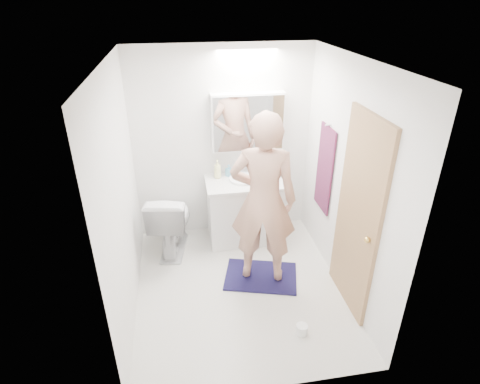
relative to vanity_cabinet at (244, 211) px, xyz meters
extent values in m
plane|color=silver|center=(-0.22, -0.96, -0.39)|extent=(2.50, 2.50, 0.00)
plane|color=white|center=(-0.22, -0.96, 2.01)|extent=(2.50, 2.50, 0.00)
plane|color=white|center=(-0.22, 0.29, 0.81)|extent=(2.50, 0.00, 2.50)
plane|color=white|center=(-0.22, -2.21, 0.81)|extent=(2.50, 0.00, 2.50)
plane|color=white|center=(-1.32, -0.96, 0.81)|extent=(0.00, 2.50, 2.50)
plane|color=white|center=(0.88, -0.96, 0.81)|extent=(0.00, 2.50, 2.50)
cube|color=white|center=(0.00, 0.00, 0.00)|extent=(0.90, 0.55, 0.78)
cube|color=silver|center=(0.00, 0.00, 0.41)|extent=(0.95, 0.58, 0.04)
cylinder|color=white|center=(0.00, 0.03, 0.45)|extent=(0.36, 0.36, 0.03)
cylinder|color=silver|center=(0.00, 0.22, 0.51)|extent=(0.02, 0.02, 0.16)
cube|color=white|center=(0.08, 0.21, 1.11)|extent=(0.88, 0.14, 0.70)
cube|color=silver|center=(0.08, 0.13, 1.11)|extent=(0.84, 0.01, 0.66)
imported|color=silver|center=(-0.92, -0.11, 0.02)|extent=(0.60, 0.88, 0.82)
cube|color=#161238|center=(0.05, -0.84, -0.38)|extent=(0.92, 0.75, 0.02)
imported|color=tan|center=(0.05, -0.84, 0.60)|extent=(0.79, 0.62, 1.89)
cube|color=#A37A51|center=(0.86, -1.31, 0.61)|extent=(0.04, 0.80, 2.00)
sphere|color=gold|center=(0.82, -1.61, 0.56)|extent=(0.06, 0.06, 0.06)
cube|color=#111D36|center=(0.86, -0.41, 0.71)|extent=(0.02, 0.42, 1.00)
cylinder|color=silver|center=(0.84, -0.41, 1.23)|extent=(0.07, 0.02, 0.02)
imported|color=#EDEE9A|center=(-0.31, 0.15, 0.55)|extent=(0.10, 0.10, 0.24)
imported|color=#61ADD1|center=(-0.16, 0.18, 0.51)|extent=(0.10, 0.10, 0.15)
imported|color=#4355CB|center=(0.20, 0.16, 0.48)|extent=(0.10, 0.10, 0.09)
cylinder|color=white|center=(0.26, -1.71, -0.34)|extent=(0.11, 0.11, 0.10)
camera|label=1|loc=(-0.77, -4.24, 2.52)|focal=29.12mm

